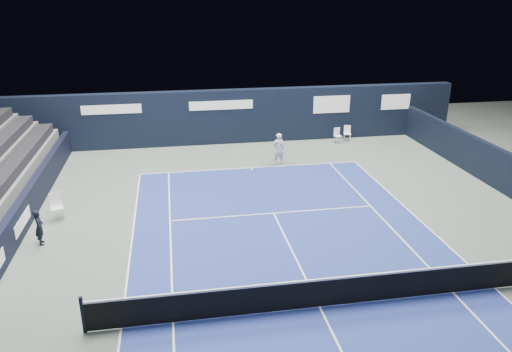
{
  "coord_description": "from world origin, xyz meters",
  "views": [
    {
      "loc": [
        -3.83,
        -11.42,
        8.49
      ],
      "look_at": [
        -0.56,
        7.32,
        1.3
      ],
      "focal_mm": 35.0,
      "sensor_mm": 36.0,
      "label": 1
    }
  ],
  "objects_px": {
    "folding_chair_back_a": "(337,133)",
    "tennis_net": "(320,292)",
    "line_judge_chair": "(56,204)",
    "tennis_player": "(278,149)",
    "folding_chair_back_b": "(347,132)"
  },
  "relations": [
    {
      "from": "folding_chair_back_a",
      "to": "tennis_net",
      "type": "xyz_separation_m",
      "value": [
        -5.67,
        -15.4,
        -0.08
      ]
    },
    {
      "from": "folding_chair_back_a",
      "to": "line_judge_chair",
      "type": "bearing_deg",
      "value": -162.29
    },
    {
      "from": "tennis_player",
      "to": "line_judge_chair",
      "type": "bearing_deg",
      "value": -153.99
    },
    {
      "from": "folding_chair_back_a",
      "to": "line_judge_chair",
      "type": "relative_size",
      "value": 0.83
    },
    {
      "from": "folding_chair_back_b",
      "to": "tennis_net",
      "type": "distance_m",
      "value": 17.01
    },
    {
      "from": "tennis_net",
      "to": "folding_chair_back_a",
      "type": "bearing_deg",
      "value": 69.8
    },
    {
      "from": "line_judge_chair",
      "to": "tennis_player",
      "type": "distance_m",
      "value": 11.01
    },
    {
      "from": "folding_chair_back_b",
      "to": "tennis_player",
      "type": "distance_m",
      "value": 6.09
    },
    {
      "from": "folding_chair_back_b",
      "to": "line_judge_chair",
      "type": "xyz_separation_m",
      "value": [
        -14.85,
        -8.35,
        0.1
      ]
    },
    {
      "from": "folding_chair_back_b",
      "to": "line_judge_chair",
      "type": "bearing_deg",
      "value": -137.82
    },
    {
      "from": "line_judge_chair",
      "to": "tennis_net",
      "type": "relative_size",
      "value": 0.08
    },
    {
      "from": "folding_chair_back_b",
      "to": "tennis_net",
      "type": "relative_size",
      "value": 0.07
    },
    {
      "from": "line_judge_chair",
      "to": "folding_chair_back_b",
      "type": "bearing_deg",
      "value": 14.94
    },
    {
      "from": "folding_chair_back_a",
      "to": "tennis_net",
      "type": "height_order",
      "value": "tennis_net"
    },
    {
      "from": "line_judge_chair",
      "to": "tennis_net",
      "type": "height_order",
      "value": "tennis_net"
    }
  ]
}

